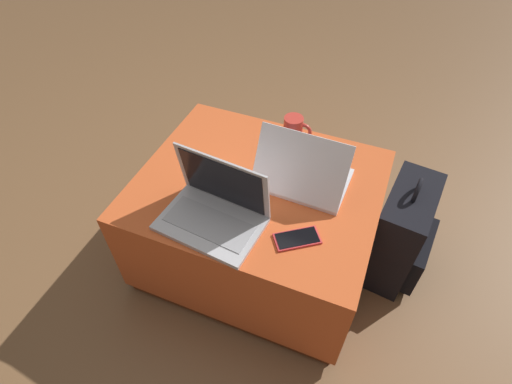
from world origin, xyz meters
The scene contains 7 objects.
ground_plane centered at (0.00, 0.00, 0.00)m, with size 14.00×14.00×0.00m, color brown.
ottoman centered at (0.00, 0.00, 0.24)m, with size 0.90×0.75×0.47m.
laptop_near centered at (-0.07, -0.22, 0.52)m, with size 0.36×0.26×0.24m.
laptop_far centered at (0.15, 0.05, 0.52)m, with size 0.34×0.25×0.23m.
cell_phone centered at (0.22, -0.19, 0.48)m, with size 0.16×0.15×0.01m.
backpack centered at (0.57, 0.17, 0.22)m, with size 0.25×0.36×0.53m.
coffee_mug centered at (0.04, 0.30, 0.52)m, with size 0.12×0.08×0.10m.
Camera 1 is at (0.38, -0.97, 1.54)m, focal length 28.00 mm.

